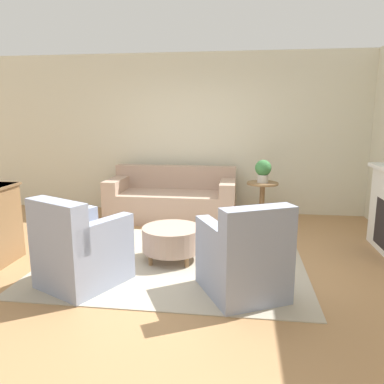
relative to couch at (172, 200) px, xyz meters
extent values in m
plane|color=#AD7F51|center=(0.37, -1.90, -0.32)|extent=(16.00, 16.00, 0.00)
cube|color=beige|center=(0.37, 0.64, 1.08)|extent=(8.97, 0.12, 2.80)
cube|color=#B2A893|center=(0.37, -1.90, -0.32)|extent=(3.07, 2.39, 0.01)
cube|color=tan|center=(0.00, -0.05, -0.09)|extent=(2.12, 0.94, 0.47)
cube|color=tan|center=(0.00, 0.32, 0.35)|extent=(2.12, 0.20, 0.40)
cube|color=tan|center=(-0.94, -0.07, 0.26)|extent=(0.24, 0.90, 0.22)
cube|color=tan|center=(0.94, -0.07, 0.26)|extent=(0.24, 0.90, 0.22)
cube|color=olive|center=(0.00, -0.49, -0.29)|extent=(1.90, 0.05, 0.06)
cube|color=#8E99B2|center=(-0.44, -2.60, -0.09)|extent=(0.96, 1.01, 0.44)
cube|color=#8E99B2|center=(-0.57, -2.87, 0.37)|extent=(0.70, 0.48, 0.49)
cube|color=#8E99B2|center=(-0.19, -2.71, 0.26)|extent=(0.46, 0.73, 0.27)
cube|color=#8E99B2|center=(-0.68, -2.46, 0.26)|extent=(0.46, 0.73, 0.27)
cube|color=olive|center=(-0.28, -2.28, -0.28)|extent=(0.57, 0.32, 0.06)
cube|color=#8E99B2|center=(1.18, -2.60, -0.09)|extent=(0.96, 1.01, 0.44)
cube|color=#8E99B2|center=(1.31, -2.87, 0.37)|extent=(0.70, 0.48, 0.49)
cube|color=#8E99B2|center=(1.41, -2.46, 0.26)|extent=(0.46, 0.73, 0.27)
cube|color=#8E99B2|center=(0.93, -2.71, 0.26)|extent=(0.46, 0.73, 0.27)
cube|color=olive|center=(1.02, -2.28, -0.28)|extent=(0.57, 0.32, 0.06)
cylinder|color=tan|center=(0.34, -1.85, -0.05)|extent=(0.71, 0.71, 0.28)
cylinder|color=olive|center=(0.13, -2.06, -0.25)|extent=(0.05, 0.05, 0.12)
cylinder|color=olive|center=(0.55, -2.06, -0.25)|extent=(0.05, 0.05, 0.12)
cylinder|color=olive|center=(0.13, -1.64, -0.25)|extent=(0.05, 0.05, 0.12)
cylinder|color=olive|center=(0.55, -1.64, -0.25)|extent=(0.05, 0.05, 0.12)
cylinder|color=olive|center=(1.49, -0.15, 0.35)|extent=(0.50, 0.50, 0.03)
cylinder|color=olive|center=(1.49, -0.15, 0.01)|extent=(0.08, 0.08, 0.66)
cylinder|color=olive|center=(1.49, -0.15, -0.31)|extent=(0.27, 0.27, 0.03)
cylinder|color=beige|center=(1.49, -0.15, 0.43)|extent=(0.17, 0.17, 0.12)
sphere|color=#3D7F42|center=(1.49, -0.15, 0.60)|extent=(0.26, 0.26, 0.26)
camera|label=1|loc=(1.16, -6.09, 1.40)|focal=35.00mm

